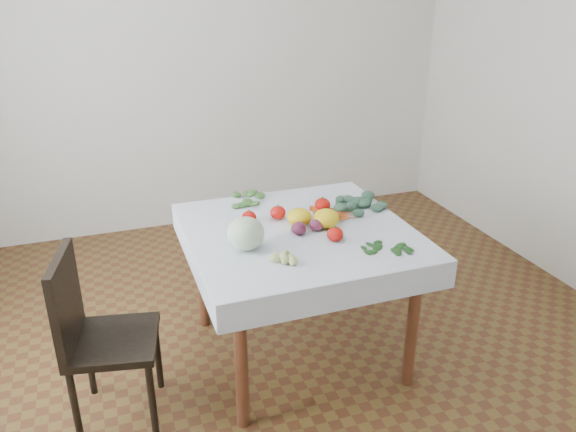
# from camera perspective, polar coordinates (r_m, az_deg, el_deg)

# --- Properties ---
(ground) EXTENTS (4.00, 4.00, 0.00)m
(ground) POSITION_cam_1_polar(r_m,az_deg,el_deg) (3.26, 1.03, -13.52)
(ground) COLOR brown
(back_wall) EXTENTS (4.00, 0.04, 2.70)m
(back_wall) POSITION_cam_1_polar(r_m,az_deg,el_deg) (4.58, -7.99, 15.52)
(back_wall) COLOR white
(back_wall) RESTS_ON ground
(table) EXTENTS (1.00, 1.00, 0.75)m
(table) POSITION_cam_1_polar(r_m,az_deg,el_deg) (2.92, 1.13, -3.19)
(table) COLOR brown
(table) RESTS_ON ground
(tablecloth) EXTENTS (1.12, 1.12, 0.01)m
(tablecloth) POSITION_cam_1_polar(r_m,az_deg,el_deg) (2.87, 1.14, -1.42)
(tablecloth) COLOR white
(tablecloth) RESTS_ON table
(chair) EXTENTS (0.46, 0.46, 0.86)m
(chair) POSITION_cam_1_polar(r_m,az_deg,el_deg) (2.72, -19.19, -10.74)
(chair) COLOR black
(chair) RESTS_ON ground
(cabbage) EXTENTS (0.18, 0.18, 0.16)m
(cabbage) POSITION_cam_1_polar(r_m,az_deg,el_deg) (2.65, -4.32, -1.79)
(cabbage) COLOR beige
(cabbage) RESTS_ON tablecloth
(tomato_a) EXTENTS (0.08, 0.08, 0.07)m
(tomato_a) POSITION_cam_1_polar(r_m,az_deg,el_deg) (2.94, -3.98, -0.14)
(tomato_a) COLOR red
(tomato_a) RESTS_ON tablecloth
(tomato_b) EXTENTS (0.09, 0.09, 0.08)m
(tomato_b) POSITION_cam_1_polar(r_m,az_deg,el_deg) (3.08, 3.52, 1.15)
(tomato_b) COLOR red
(tomato_b) RESTS_ON tablecloth
(tomato_c) EXTENTS (0.09, 0.09, 0.07)m
(tomato_c) POSITION_cam_1_polar(r_m,az_deg,el_deg) (2.75, 4.81, -1.86)
(tomato_c) COLOR red
(tomato_c) RESTS_ON tablecloth
(tomato_d) EXTENTS (0.11, 0.11, 0.07)m
(tomato_d) POSITION_cam_1_polar(r_m,az_deg,el_deg) (2.98, -1.02, 0.35)
(tomato_d) COLOR red
(tomato_d) RESTS_ON tablecloth
(heirloom_back) EXTENTS (0.14, 0.14, 0.09)m
(heirloom_back) POSITION_cam_1_polar(r_m,az_deg,el_deg) (2.91, 1.15, -0.09)
(heirloom_back) COLOR gold
(heirloom_back) RESTS_ON tablecloth
(heirloom_front) EXTENTS (0.15, 0.15, 0.10)m
(heirloom_front) POSITION_cam_1_polar(r_m,az_deg,el_deg) (2.89, 3.91, -0.24)
(heirloom_front) COLOR gold
(heirloom_front) RESTS_ON tablecloth
(onion_a) EXTENTS (0.08, 0.08, 0.06)m
(onion_a) POSITION_cam_1_polar(r_m,az_deg,el_deg) (2.85, 2.91, -0.92)
(onion_a) COLOR #4E1638
(onion_a) RESTS_ON tablecloth
(onion_b) EXTENTS (0.09, 0.09, 0.07)m
(onion_b) POSITION_cam_1_polar(r_m,az_deg,el_deg) (2.80, 1.11, -1.27)
(onion_b) COLOR #4E1638
(onion_b) RESTS_ON tablecloth
(tomatillo_cluster) EXTENTS (0.13, 0.10, 0.04)m
(tomatillo_cluster) POSITION_cam_1_polar(r_m,az_deg,el_deg) (2.53, 0.07, -4.41)
(tomatillo_cluster) COLOR #B5C571
(tomatillo_cluster) RESTS_ON tablecloth
(carrot_bunch) EXTENTS (0.20, 0.23, 0.03)m
(carrot_bunch) POSITION_cam_1_polar(r_m,az_deg,el_deg) (3.03, 4.76, 0.23)
(carrot_bunch) COLOR #DF4D18
(carrot_bunch) RESTS_ON tablecloth
(kale_bunch) EXTENTS (0.34, 0.26, 0.04)m
(kale_bunch) POSITION_cam_1_polar(r_m,az_deg,el_deg) (3.16, 7.66, 1.22)
(kale_bunch) COLOR #375B45
(kale_bunch) RESTS_ON tablecloth
(basil_bunch) EXTENTS (0.22, 0.19, 0.01)m
(basil_bunch) POSITION_cam_1_polar(r_m,az_deg,el_deg) (2.69, 10.12, -3.47)
(basil_bunch) COLOR #1D4D18
(basil_bunch) RESTS_ON tablecloth
(dill_bunch) EXTENTS (0.25, 0.20, 0.03)m
(dill_bunch) POSITION_cam_1_polar(r_m,az_deg,el_deg) (3.22, -4.47, 1.63)
(dill_bunch) COLOR #477E39
(dill_bunch) RESTS_ON tablecloth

